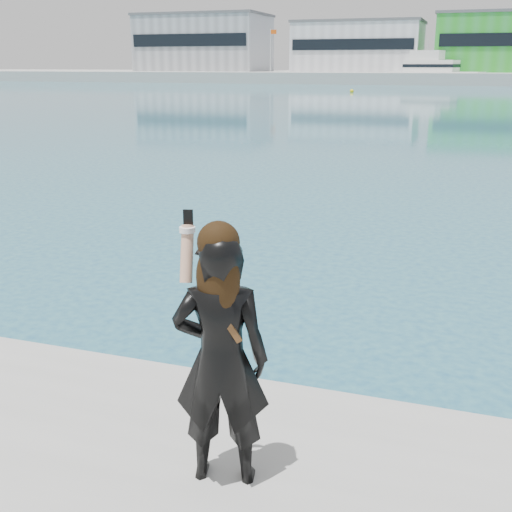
# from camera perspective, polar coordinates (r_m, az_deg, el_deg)

# --- Properties ---
(far_quay) EXTENTS (320.00, 40.00, 2.00)m
(far_quay) POSITION_cam_1_polar(r_m,az_deg,el_deg) (133.95, 18.77, 14.80)
(far_quay) COLOR #9E9E99
(far_quay) RESTS_ON ground
(warehouse_grey_left) EXTENTS (26.52, 16.36, 11.50)m
(warehouse_grey_left) POSITION_cam_1_polar(r_m,az_deg,el_deg) (143.68, -4.63, 18.37)
(warehouse_grey_left) COLOR gray
(warehouse_grey_left) RESTS_ON far_quay
(warehouse_white) EXTENTS (24.48, 15.35, 9.50)m
(warehouse_white) POSITION_cam_1_polar(r_m,az_deg,el_deg) (134.07, 9.11, 17.92)
(warehouse_white) COLOR silver
(warehouse_white) RESTS_ON far_quay
(flagpole_left) EXTENTS (1.28, 0.16, 8.00)m
(flagpole_left) POSITION_cam_1_polar(r_m,az_deg,el_deg) (131.12, 1.33, 18.05)
(flagpole_left) COLOR silver
(flagpole_left) RESTS_ON far_quay
(motor_yacht) EXTENTS (16.85, 9.01, 7.58)m
(motor_yacht) POSITION_cam_1_polar(r_m,az_deg,el_deg) (122.26, 15.48, 15.50)
(motor_yacht) COLOR white
(motor_yacht) RESTS_ON ground
(buoy_far) EXTENTS (0.50, 0.50, 0.50)m
(buoy_far) POSITION_cam_1_polar(r_m,az_deg,el_deg) (85.34, 8.51, 14.19)
(buoy_far) COLOR yellow
(buoy_far) RESTS_ON ground
(woman) EXTENTS (0.71, 0.56, 1.82)m
(woman) POSITION_cam_1_polar(r_m,az_deg,el_deg) (4.18, -3.17, -8.59)
(woman) COLOR black
(woman) RESTS_ON near_quay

